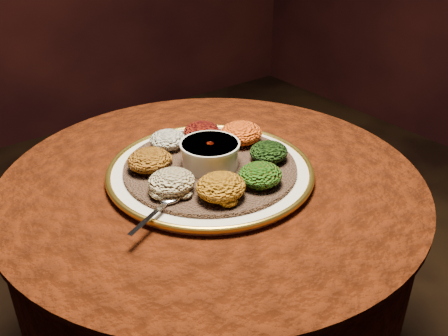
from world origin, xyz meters
TOP-DOWN VIEW (x-y plane):
  - table at (0.00, 0.00)m, footprint 0.96×0.96m
  - platter at (-0.00, 0.00)m, footprint 0.55×0.55m
  - injera at (-0.00, 0.00)m, footprint 0.50×0.50m
  - stew_bowl at (-0.00, 0.00)m, footprint 0.13×0.13m
  - spoon at (-0.16, -0.07)m, footprint 0.15×0.08m
  - portion_ayib at (-0.03, 0.14)m, footprint 0.09×0.08m
  - portion_kitfo at (0.06, 0.13)m, footprint 0.09×0.09m
  - portion_tikil at (0.13, 0.05)m, footprint 0.11×0.10m
  - portion_gomen at (0.12, -0.06)m, footprint 0.09×0.08m
  - portion_mixveg at (0.04, -0.13)m, footprint 0.09×0.09m
  - portion_kik at (-0.06, -0.12)m, footprint 0.10×0.10m
  - portion_timatim at (-0.13, -0.04)m, footprint 0.10×0.09m
  - portion_shiro at (-0.12, 0.07)m, footprint 0.10×0.09m

SIDE VIEW (x-z plane):
  - table at x=0.00m, z-range 0.19..0.92m
  - platter at x=0.00m, z-range 0.73..0.76m
  - injera at x=0.00m, z-range 0.75..0.76m
  - spoon at x=-0.16m, z-range 0.76..0.77m
  - portion_ayib at x=-0.03m, z-range 0.76..0.80m
  - portion_gomen at x=0.12m, z-range 0.76..0.80m
  - portion_kitfo at x=0.06m, z-range 0.76..0.80m
  - portion_mixveg at x=0.04m, z-range 0.76..0.81m
  - portion_shiro at x=-0.12m, z-range 0.76..0.81m
  - portion_timatim at x=-0.13m, z-range 0.76..0.81m
  - portion_kik at x=-0.06m, z-range 0.76..0.81m
  - portion_tikil at x=0.13m, z-range 0.76..0.81m
  - stew_bowl at x=0.00m, z-range 0.77..0.82m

